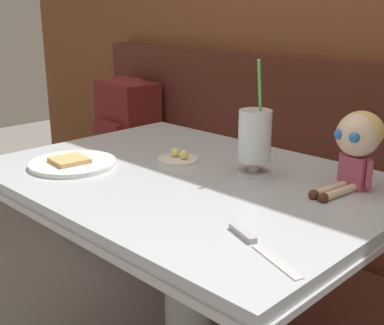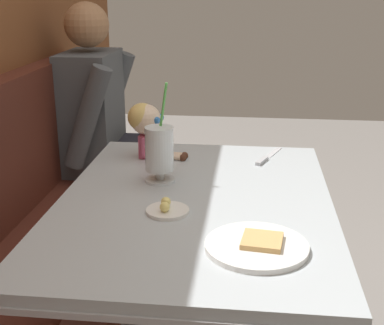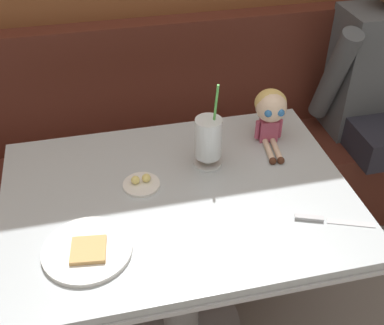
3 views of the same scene
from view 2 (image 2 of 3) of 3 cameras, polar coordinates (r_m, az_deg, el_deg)
booth_bench at (r=1.94m, az=-19.08°, el=-14.17°), size 2.60×0.48×1.00m
diner_table at (r=1.67m, az=0.30°, el=-10.11°), size 1.11×0.81×0.74m
toast_plate at (r=1.31m, az=7.13°, el=-8.77°), size 0.25×0.25×0.03m
milkshake_glass at (r=1.69m, az=-3.47°, el=1.18°), size 0.10×0.10×0.32m
butter_saucer at (r=1.49m, az=-2.67°, el=-4.99°), size 0.12×0.12×0.04m
butter_knife at (r=1.94m, az=7.78°, el=0.42°), size 0.23×0.10×0.01m
seated_doll at (r=1.93m, az=-4.94°, el=4.28°), size 0.12×0.22×0.20m
diner_patron at (r=2.67m, az=-9.77°, el=5.37°), size 0.55×0.48×0.81m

